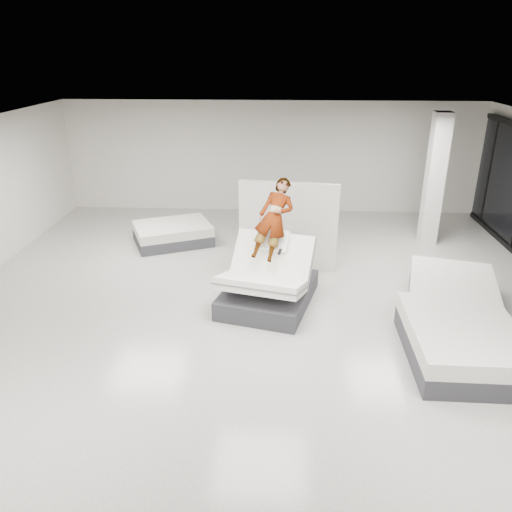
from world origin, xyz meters
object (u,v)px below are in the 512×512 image
(divider_panel, at_px, (288,226))
(column, at_px, (434,180))
(person, at_px, (274,235))
(flat_bed_left_far, at_px, (173,234))
(hero_bed, at_px, (268,284))
(remote, at_px, (280,252))
(flat_bed_right_near, at_px, (462,342))
(flat_bed_right_far, at_px, (451,293))

(divider_panel, height_order, column, column)
(person, distance_m, flat_bed_left_far, 3.92)
(hero_bed, bearing_deg, flat_bed_left_far, 128.71)
(person, distance_m, divider_panel, 1.46)
(remote, relative_size, flat_bed_right_near, 0.06)
(person, relative_size, remote, 11.58)
(hero_bed, xyz_separation_m, remote, (0.21, -0.07, 0.69))
(person, distance_m, remote, 0.45)
(person, distance_m, flat_bed_right_near, 3.74)
(divider_panel, distance_m, flat_bed_right_near, 4.41)
(flat_bed_right_near, relative_size, flat_bed_left_far, 1.01)
(divider_panel, xyz_separation_m, flat_bed_right_far, (3.08, -1.66, -0.70))
(flat_bed_right_near, bearing_deg, flat_bed_left_far, 139.28)
(divider_panel, xyz_separation_m, flat_bed_left_far, (-2.85, 1.37, -0.73))
(person, xyz_separation_m, flat_bed_left_far, (-2.57, 2.78, -1.04))
(hero_bed, xyz_separation_m, divider_panel, (0.37, 1.73, 0.57))
(flat_bed_right_far, bearing_deg, remote, -177.69)
(column, bearing_deg, person, -140.13)
(hero_bed, distance_m, flat_bed_left_far, 3.98)
(remote, distance_m, divider_panel, 1.81)
(flat_bed_left_far, bearing_deg, person, -47.19)
(remote, xyz_separation_m, column, (3.69, 3.58, 0.50))
(hero_bed, xyz_separation_m, person, (0.09, 0.33, 0.88))
(person, bearing_deg, flat_bed_left_far, 147.60)
(flat_bed_left_far, distance_m, column, 6.54)
(remote, bearing_deg, person, 122.15)
(hero_bed, relative_size, column, 0.74)
(hero_bed, height_order, flat_bed_right_far, hero_bed)
(divider_panel, bearing_deg, column, 34.74)
(flat_bed_right_far, bearing_deg, hero_bed, -178.97)
(flat_bed_left_far, bearing_deg, column, 3.69)
(hero_bed, bearing_deg, person, 75.21)
(divider_panel, xyz_separation_m, flat_bed_right_near, (2.71, -3.42, -0.68))
(hero_bed, distance_m, flat_bed_right_near, 3.51)
(flat_bed_right_far, bearing_deg, divider_panel, 151.64)
(flat_bed_right_far, bearing_deg, column, 82.53)
(remote, bearing_deg, flat_bed_right_far, 17.10)
(person, relative_size, flat_bed_right_far, 0.69)
(flat_bed_right_near, bearing_deg, divider_panel, 128.46)
(flat_bed_right_near, bearing_deg, remote, 150.55)
(divider_panel, relative_size, flat_bed_right_near, 0.97)
(flat_bed_left_far, bearing_deg, hero_bed, -51.29)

